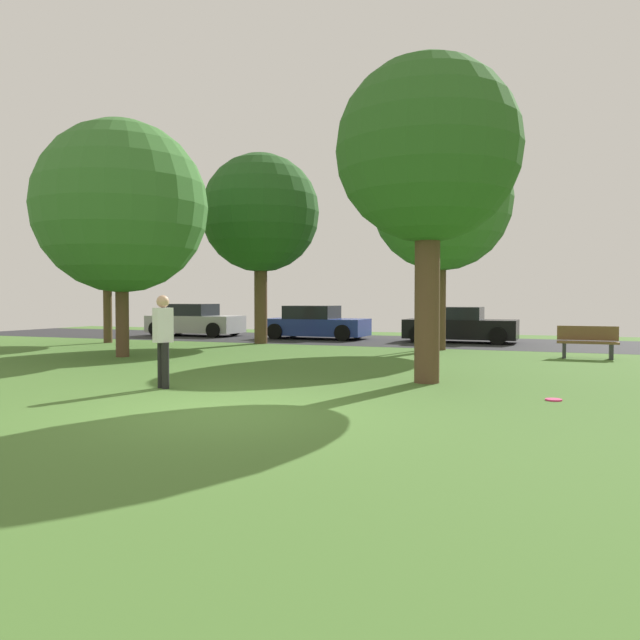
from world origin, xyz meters
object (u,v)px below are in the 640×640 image
Objects in this scene: parked_car_blue at (316,324)px; maple_tree_far at (260,214)px; oak_tree_left at (441,201)px; oak_tree_center at (121,207)px; frisbee_disc at (554,400)px; maple_tree_near at (428,152)px; person_catcher at (163,337)px; street_lamp_post at (425,281)px; park_bench at (587,342)px; parked_car_silver at (194,321)px; parked_car_black at (459,326)px; birch_tree_lone at (107,228)px.

maple_tree_far is at bearing -105.66° from parked_car_blue.
parked_car_blue is at bearing 147.86° from oak_tree_left.
oak_tree_center is 12.95m from frisbee_disc.
person_catcher is (-4.41, -2.59, -3.59)m from maple_tree_near.
street_lamp_post is at bearing 102.41° from maple_tree_near.
park_bench reaches higher than frisbee_disc.
oak_tree_center is 1.60× the size of parked_car_silver.
street_lamp_post is at bearing -18.90° from parked_car_silver.
street_lamp_post is (-0.49, -3.92, 1.63)m from parked_car_black.
parked_car_black is at bearing -165.48° from person_catcher.
maple_tree_near is 1.53× the size of parked_car_silver.
birch_tree_lone is 6.18m from parked_car_silver.
maple_tree_far is (1.29, 6.19, 0.52)m from oak_tree_center.
frisbee_disc is 0.06× the size of parked_car_silver.
frisbee_disc is (10.38, -9.85, -4.77)m from maple_tree_far.
person_catcher is 10.84m from street_lamp_post.
birch_tree_lone is 1.55× the size of parked_car_blue.
maple_tree_far is at bearing -9.42° from park_bench.
oak_tree_left reaches higher than maple_tree_far.
street_lamp_post is (-1.72, 7.83, -2.31)m from maple_tree_near.
frisbee_disc is 8.06m from park_bench.
maple_tree_near is at bearing -77.59° from street_lamp_post.
parked_car_black is at bearing 95.99° from maple_tree_near.
parked_car_silver is at bearing 111.26° from oak_tree_center.
maple_tree_near is 3.70× the size of person_catcher.
oak_tree_left is at bearing -90.00° from parked_car_black.
parked_car_blue is at bearing -0.19° from parked_car_silver.
oak_tree_left is 1.70× the size of parked_car_blue.
parked_car_silver is (-3.66, 9.40, -3.62)m from oak_tree_center.
frisbee_disc is 13.66m from parked_car_black.
parked_car_blue is at bearing -178.99° from parked_car_black.
birch_tree_lone reaches higher than parked_car_blue.
person_catcher is 0.42× the size of parked_car_black.
maple_tree_near is at bearing -84.01° from parked_car_black.
oak_tree_center is 1.05× the size of maple_tree_near.
person_catcher is at bearing -106.74° from oak_tree_left.
person_catcher is 1.09× the size of park_bench.
person_catcher is 6.98m from frisbee_disc.
parked_car_black is at bearing 0.41° from parked_car_silver.
street_lamp_post is at bearing 5.43° from birch_tree_lone.
maple_tree_near reaches higher than parked_car_blue.
oak_tree_center reaches higher than birch_tree_lone.
maple_tree_far is 7.20m from parked_car_silver.
maple_tree_far is (5.56, 1.74, 0.49)m from birch_tree_lone.
maple_tree_near is 0.92× the size of maple_tree_far.
person_catcher is (4.86, -4.86, -3.30)m from oak_tree_center.
maple_tree_far is at bearing 17.43° from birch_tree_lone.
oak_tree_left is at bearing -32.14° from parked_car_blue.
maple_tree_near is 17.85m from parked_car_silver.
person_catcher reaches higher than frisbee_disc.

